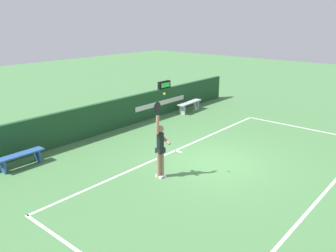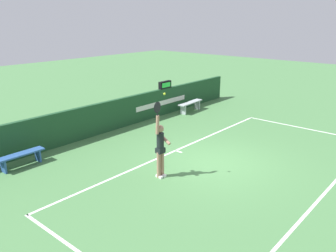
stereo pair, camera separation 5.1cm
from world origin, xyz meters
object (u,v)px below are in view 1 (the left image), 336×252
Objects in this scene: courtside_bench_near at (190,104)px; speed_display at (164,85)px; tennis_player at (160,147)px; tennis_ball at (164,94)px; courtside_bench_far at (20,157)px.

speed_display is at bearing 148.04° from courtside_bench_near.
tennis_ball is (0.00, -0.17, 1.65)m from tennis_player.
speed_display is 7.38m from tennis_player.
tennis_ball is 0.04× the size of courtside_bench_near.
speed_display is 1.77m from courtside_bench_near.
courtside_bench_near is at bearing -31.96° from speed_display.
courtside_bench_far is at bearing -179.81° from courtside_bench_near.
speed_display is at bearing 40.20° from tennis_player.
tennis_ball is at bearing -148.33° from courtside_bench_near.
tennis_ball is at bearing -59.56° from courtside_bench_far.
tennis_ball is 0.05× the size of courtside_bench_far.
tennis_ball is at bearing -138.77° from speed_display.
courtside_bench_near is 9.25m from courtside_bench_far.
courtside_bench_far is at bearing 120.44° from tennis_ball.
tennis_player is at bearing 90.51° from tennis_ball.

